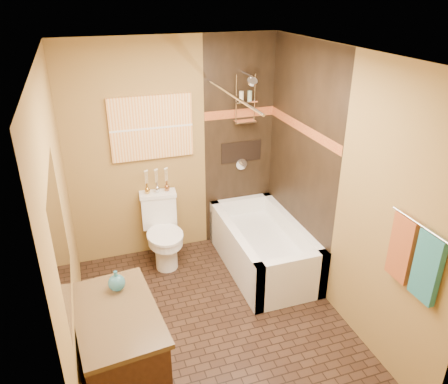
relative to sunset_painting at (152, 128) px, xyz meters
name	(u,v)px	position (x,y,z in m)	size (l,w,h in m)	color
floor	(216,324)	(0.25, -1.48, -1.55)	(3.00, 3.00, 0.00)	black
wall_left	(64,232)	(-0.95, -1.48, -0.30)	(0.02, 3.00, 2.50)	olive
wall_right	(340,189)	(1.45, -1.48, -0.30)	(0.02, 3.00, 2.50)	olive
wall_back	(175,151)	(0.25, 0.02, -0.30)	(2.40, 0.02, 2.50)	olive
wall_front	(299,330)	(0.25, -2.98, -0.30)	(2.40, 0.02, 2.50)	olive
ceiling	(213,54)	(0.25, -1.48, 0.95)	(3.00, 3.00, 0.00)	silver
alcove_tile_back	(239,144)	(1.02, 0.01, -0.30)	(0.85, 0.01, 2.50)	black
alcove_tile_right	(300,161)	(1.43, -0.73, -0.30)	(0.01, 1.50, 2.50)	black
mosaic_band_back	(240,113)	(1.02, 0.00, 0.07)	(0.85, 0.01, 0.10)	maroon
mosaic_band_right	(302,128)	(1.42, -0.73, 0.07)	(0.01, 1.50, 0.10)	maroon
alcove_niche	(241,152)	(1.05, 0.01, -0.40)	(0.50, 0.01, 0.25)	black
shower_fixtures	(245,111)	(1.05, -0.10, 0.12)	(0.24, 0.33, 1.16)	silver
curtain_rod	(231,94)	(0.65, -0.73, 0.47)	(0.03, 0.03, 1.55)	silver
towel_bar	(420,225)	(1.40, -2.53, -0.10)	(0.02, 0.02, 0.55)	silver
towel_teal	(427,268)	(1.41, -2.66, -0.37)	(0.05, 0.22, 0.52)	#216C6F
towel_rust	(402,248)	(1.41, -2.40, -0.37)	(0.05, 0.22, 0.52)	#93401A
sunset_painting	(152,128)	(0.00, 0.00, 0.00)	(0.90, 0.04, 0.70)	orange
vanity_mirror	(61,238)	(-0.94, -2.00, -0.05)	(0.01, 1.00, 0.90)	white
bathtub	(263,250)	(1.05, -0.73, -1.33)	(0.80, 1.50, 0.55)	white
toilet	(163,231)	(0.00, -0.27, -1.14)	(0.43, 0.63, 0.81)	white
vanity	(120,355)	(-0.68, -2.00, -1.13)	(0.66, 0.99, 0.83)	black
teal_bottle	(116,281)	(-0.63, -1.75, -0.63)	(0.13, 0.13, 0.21)	#276977
bud_vases	(157,180)	(0.00, -0.09, -0.58)	(0.28, 0.06, 0.28)	gold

